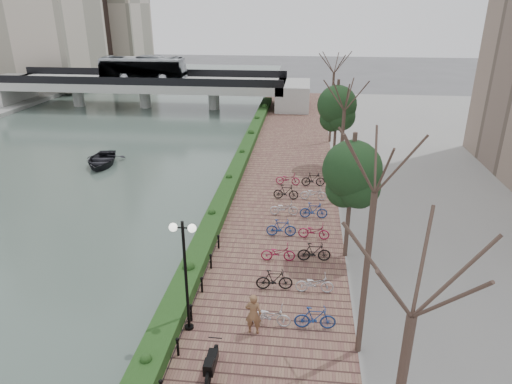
# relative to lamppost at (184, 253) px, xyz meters

# --- Properties ---
(ground) EXTENTS (220.00, 220.00, 0.00)m
(ground) POSITION_rel_lamppost_xyz_m (-1.43, -2.54, -3.93)
(ground) COLOR #59595B
(ground) RESTS_ON ground
(river_water) EXTENTS (30.00, 130.00, 0.02)m
(river_water) POSITION_rel_lamppost_xyz_m (-16.43, 22.46, -3.92)
(river_water) COLOR #4D6158
(river_water) RESTS_ON ground
(promenade) EXTENTS (8.00, 75.00, 0.50)m
(promenade) POSITION_rel_lamppost_xyz_m (2.57, 14.96, -3.68)
(promenade) COLOR brown
(promenade) RESTS_ON ground
(hedge) EXTENTS (1.10, 56.00, 0.60)m
(hedge) POSITION_rel_lamppost_xyz_m (-0.83, 17.46, -3.13)
(hedge) COLOR #1C3914
(hedge) RESTS_ON promenade
(chain_fence) EXTENTS (0.10, 14.10, 0.70)m
(chain_fence) POSITION_rel_lamppost_xyz_m (-0.03, -0.54, -3.08)
(chain_fence) COLOR black
(chain_fence) RESTS_ON promenade
(lamppost) EXTENTS (1.02, 0.32, 4.74)m
(lamppost) POSITION_rel_lamppost_xyz_m (0.00, 0.00, 0.00)
(lamppost) COLOR black
(lamppost) RESTS_ON promenade
(motorcycle) EXTENTS (0.51, 1.58, 0.98)m
(motorcycle) POSITION_rel_lamppost_xyz_m (1.37, -2.23, -2.93)
(motorcycle) COLOR black
(motorcycle) RESTS_ON promenade
(pedestrian) EXTENTS (0.65, 0.44, 1.76)m
(pedestrian) POSITION_rel_lamppost_xyz_m (2.57, 0.04, -2.55)
(pedestrian) COLOR brown
(pedestrian) RESTS_ON promenade
(bicycle_parking) EXTENTS (2.40, 17.32, 1.00)m
(bicycle_parking) POSITION_rel_lamppost_xyz_m (4.06, 8.24, -2.95)
(bicycle_parking) COLOR #BBBBC0
(bicycle_parking) RESTS_ON promenade
(street_trees) EXTENTS (3.20, 37.12, 6.80)m
(street_trees) POSITION_rel_lamppost_xyz_m (6.57, 10.15, -0.24)
(street_trees) COLOR #3E2B24
(street_trees) RESTS_ON promenade
(bridge) EXTENTS (36.00, 10.77, 6.50)m
(bridge) POSITION_rel_lamppost_xyz_m (-16.41, 42.46, -0.55)
(bridge) COLOR #A9AAA4
(bridge) RESTS_ON ground
(boat) EXTENTS (4.00, 5.06, 0.95)m
(boat) POSITION_rel_lamppost_xyz_m (-12.45, 19.91, -3.43)
(boat) COLOR black
(boat) RESTS_ON river_water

